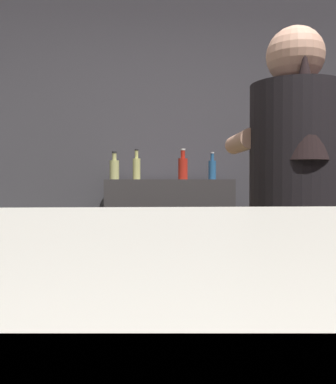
{
  "coord_description": "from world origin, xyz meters",
  "views": [
    {
      "loc": [
        -0.24,
        -1.37,
        1.11
      ],
      "look_at": [
        -0.2,
        -0.75,
        1.1
      ],
      "focal_mm": 40.29,
      "sensor_mm": 36.0,
      "label": 1
    }
  ],
  "objects_px": {
    "bottle_soy": "(114,169)",
    "mixing_bowl": "(132,224)",
    "bottle_olive_oil": "(137,168)",
    "chefs_knife": "(322,229)",
    "bottle_vinegar": "(212,169)",
    "bartender": "(295,215)",
    "bottle_hot_sauce": "(183,168)"
  },
  "relations": [
    {
      "from": "bottle_vinegar",
      "to": "bottle_hot_sauce",
      "type": "distance_m",
      "value": 0.25
    },
    {
      "from": "mixing_bowl",
      "to": "bottle_soy",
      "type": "height_order",
      "value": "bottle_soy"
    },
    {
      "from": "chefs_knife",
      "to": "bottle_olive_oil",
      "type": "bearing_deg",
      "value": 104.95
    },
    {
      "from": "bottle_vinegar",
      "to": "chefs_knife",
      "type": "bearing_deg",
      "value": -76.79
    },
    {
      "from": "bottle_vinegar",
      "to": "bottle_soy",
      "type": "bearing_deg",
      "value": 179.93
    },
    {
      "from": "bartender",
      "to": "mixing_bowl",
      "type": "xyz_separation_m",
      "value": [
        -0.63,
        0.49,
        -0.08
      ]
    },
    {
      "from": "bartender",
      "to": "bottle_hot_sauce",
      "type": "height_order",
      "value": "bartender"
    },
    {
      "from": "bottle_olive_oil",
      "to": "mixing_bowl",
      "type": "bearing_deg",
      "value": -90.37
    },
    {
      "from": "chefs_knife",
      "to": "bottle_vinegar",
      "type": "height_order",
      "value": "bottle_vinegar"
    },
    {
      "from": "bartender",
      "to": "bottle_olive_oil",
      "type": "relative_size",
      "value": 7.52
    },
    {
      "from": "chefs_knife",
      "to": "bottle_hot_sauce",
      "type": "xyz_separation_m",
      "value": [
        -0.55,
        1.25,
        0.33
      ]
    },
    {
      "from": "chefs_knife",
      "to": "bottle_vinegar",
      "type": "relative_size",
      "value": 1.12
    },
    {
      "from": "mixing_bowl",
      "to": "bottle_hot_sauce",
      "type": "xyz_separation_m",
      "value": [
        0.36,
        1.17,
        0.31
      ]
    },
    {
      "from": "chefs_knife",
      "to": "bottle_hot_sauce",
      "type": "height_order",
      "value": "bottle_hot_sauce"
    },
    {
      "from": "bartender",
      "to": "chefs_knife",
      "type": "relative_size",
      "value": 7.1
    },
    {
      "from": "chefs_knife",
      "to": "bottle_soy",
      "type": "bearing_deg",
      "value": 106.99
    },
    {
      "from": "bottle_soy",
      "to": "bottle_vinegar",
      "type": "xyz_separation_m",
      "value": [
        0.76,
        -0.0,
        -0.0
      ]
    },
    {
      "from": "bottle_soy",
      "to": "bottle_hot_sauce",
      "type": "distance_m",
      "value": 0.53
    },
    {
      "from": "chefs_knife",
      "to": "bottle_hot_sauce",
      "type": "distance_m",
      "value": 1.41
    },
    {
      "from": "bottle_vinegar",
      "to": "bottle_hot_sauce",
      "type": "bearing_deg",
      "value": -160.45
    },
    {
      "from": "bartender",
      "to": "bottle_hot_sauce",
      "type": "distance_m",
      "value": 1.69
    },
    {
      "from": "bartender",
      "to": "bottle_vinegar",
      "type": "bearing_deg",
      "value": 1.69
    },
    {
      "from": "bottle_soy",
      "to": "bottle_olive_oil",
      "type": "relative_size",
      "value": 0.96
    },
    {
      "from": "bottle_olive_oil",
      "to": "chefs_knife",
      "type": "bearing_deg",
      "value": -53.18
    },
    {
      "from": "mixing_bowl",
      "to": "bottle_vinegar",
      "type": "bearing_deg",
      "value": 64.45
    },
    {
      "from": "chefs_knife",
      "to": "bottle_olive_oil",
      "type": "distance_m",
      "value": 1.55
    },
    {
      "from": "bartender",
      "to": "mixing_bowl",
      "type": "relative_size",
      "value": 8.47
    },
    {
      "from": "chefs_knife",
      "to": "bottle_soy",
      "type": "xyz_separation_m",
      "value": [
        -1.08,
        1.34,
        0.33
      ]
    },
    {
      "from": "mixing_bowl",
      "to": "bartender",
      "type": "bearing_deg",
      "value": -37.75
    },
    {
      "from": "bottle_soy",
      "to": "bottle_vinegar",
      "type": "bearing_deg",
      "value": -0.07
    },
    {
      "from": "bottle_soy",
      "to": "mixing_bowl",
      "type": "bearing_deg",
      "value": -82.45
    },
    {
      "from": "bottle_soy",
      "to": "bottle_olive_oil",
      "type": "xyz_separation_m",
      "value": [
        0.17,
        -0.13,
        0.0
      ]
    }
  ]
}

